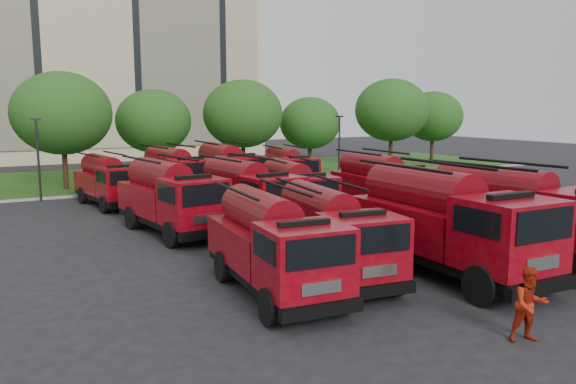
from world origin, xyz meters
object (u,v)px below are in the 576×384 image
object	(u,v)px
firefighter_5	(463,215)
firefighter_4	(293,262)
fire_truck_6	(294,191)
fire_truck_5	(246,194)
fire_truck_7	(382,185)
fire_truck_8	(108,181)
firefighter_1	(527,341)
fire_truck_4	(170,197)
fire_truck_10	(227,171)
fire_truck_11	(288,170)
fire_truck_2	(446,223)
fire_truck_3	(519,215)
fire_truck_9	(175,174)
firefighter_3	(534,239)
fire_truck_0	(273,245)
firefighter_2	(545,275)
fire_truck_1	(330,234)

from	to	relation	value
firefighter_5	firefighter_4	bearing A→B (deg)	18.41
fire_truck_6	firefighter_5	size ratio (longest dim) A/B	4.00
fire_truck_5	fire_truck_7	size ratio (longest dim) A/B	1.01
fire_truck_8	firefighter_1	xyz separation A→B (m)	(5.38, -25.07, -1.47)
fire_truck_5	firefighter_4	bearing A→B (deg)	-104.91
fire_truck_4	fire_truck_10	xyz separation A→B (m)	(6.11, 8.11, 0.06)
fire_truck_4	fire_truck_11	world-z (taller)	fire_truck_4
fire_truck_8	fire_truck_10	distance (m)	7.27
fire_truck_10	fire_truck_11	distance (m)	5.06
fire_truck_6	firefighter_5	xyz separation A→B (m)	(8.62, -3.36, -1.51)
fire_truck_10	fire_truck_2	bearing A→B (deg)	-87.36
fire_truck_3	fire_truck_11	world-z (taller)	fire_truck_3
fire_truck_5	fire_truck_6	world-z (taller)	fire_truck_5
firefighter_1	firefighter_5	xyz separation A→B (m)	(10.86, 12.80, 0.00)
fire_truck_4	firefighter_4	distance (m)	7.64
fire_truck_11	firefighter_1	world-z (taller)	fire_truck_11
fire_truck_11	fire_truck_10	bearing A→B (deg)	-161.31
firefighter_5	fire_truck_9	bearing A→B (deg)	-42.52
fire_truck_11	firefighter_3	distance (m)	18.20
fire_truck_7	firefighter_4	bearing A→B (deg)	-143.73
fire_truck_2	fire_truck_3	bearing A→B (deg)	-1.67
fire_truck_9	fire_truck_10	xyz separation A→B (m)	(3.20, -0.65, 0.08)
firefighter_1	fire_truck_4	bearing A→B (deg)	126.15
fire_truck_8	fire_truck_7	bearing A→B (deg)	-46.87
fire_truck_10	fire_truck_7	bearing A→B (deg)	-58.68
firefighter_4	fire_truck_3	bearing A→B (deg)	-175.34
fire_truck_0	firefighter_2	distance (m)	9.79
fire_truck_5	fire_truck_7	world-z (taller)	fire_truck_7
firefighter_3	fire_truck_2	bearing A→B (deg)	6.14
fire_truck_4	fire_truck_7	size ratio (longest dim) A/B	1.04
fire_truck_10	fire_truck_5	bearing A→B (deg)	-104.62
fire_truck_2	fire_truck_7	distance (m)	10.97
fire_truck_5	fire_truck_9	bearing A→B (deg)	88.65
fire_truck_1	fire_truck_7	bearing A→B (deg)	51.11
fire_truck_0	firefighter_5	size ratio (longest dim) A/B	4.10
fire_truck_7	fire_truck_2	bearing A→B (deg)	-114.12
fire_truck_3	fire_truck_6	distance (m)	11.58
fire_truck_6	fire_truck_9	world-z (taller)	fire_truck_9
fire_truck_8	fire_truck_10	size ratio (longest dim) A/B	0.88
fire_truck_7	firefighter_2	size ratio (longest dim) A/B	4.66
fire_truck_4	firefighter_3	distance (m)	16.52
fire_truck_10	firefighter_3	xyz separation A→B (m)	(7.76, -16.93, -1.73)
fire_truck_5	firefighter_5	size ratio (longest dim) A/B	4.32
fire_truck_4	firefighter_1	distance (m)	16.81
fire_truck_1	fire_truck_4	size ratio (longest dim) A/B	0.92
fire_truck_5	fire_truck_6	size ratio (longest dim) A/B	1.08
fire_truck_6	firefighter_4	xyz separation A→B (m)	(-3.89, -6.97, -1.51)
firefighter_4	fire_truck_6	bearing A→B (deg)	-86.05
fire_truck_3	firefighter_4	distance (m)	8.66
fire_truck_5	firefighter_5	world-z (taller)	fire_truck_5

